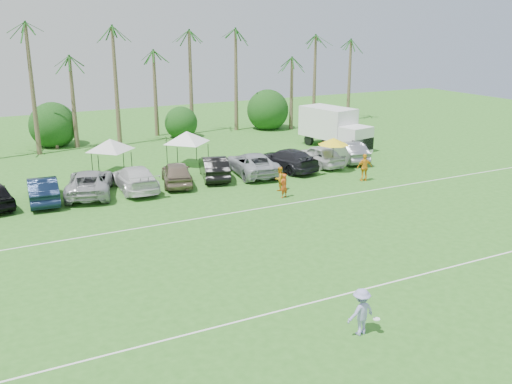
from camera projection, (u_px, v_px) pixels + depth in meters
name	position (u px, v px, depth m)	size (l,w,h in m)	color
ground	(368.00, 317.00, 22.51)	(120.00, 120.00, 0.00)	#2F6E21
field_lines	(271.00, 248.00, 29.33)	(80.00, 12.10, 0.01)	white
palm_tree_3	(21.00, 35.00, 48.50)	(2.40, 2.40, 11.90)	brown
palm_tree_4	(72.00, 65.00, 50.99)	(2.40, 2.40, 8.90)	brown
palm_tree_5	(116.00, 54.00, 52.49)	(2.40, 2.40, 9.90)	brown
palm_tree_6	(157.00, 43.00, 54.00)	(2.40, 2.40, 10.90)	brown
palm_tree_7	(196.00, 34.00, 55.50)	(2.40, 2.40, 11.90)	brown
palm_tree_8	(243.00, 59.00, 58.43)	(2.40, 2.40, 8.90)	brown
palm_tree_9	(285.00, 49.00, 60.37)	(2.40, 2.40, 9.90)	brown
palm_tree_10	(325.00, 40.00, 62.31)	(2.40, 2.40, 10.90)	brown
palm_tree_11	(355.00, 32.00, 63.82)	(2.40, 2.40, 11.90)	brown
bush_tree_1	(54.00, 128.00, 52.60)	(4.00, 4.00, 4.00)	brown
bush_tree_2	(177.00, 118.00, 57.85)	(4.00, 4.00, 4.00)	brown
bush_tree_3	(264.00, 111.00, 62.23)	(4.00, 4.00, 4.00)	brown
sideline_player_a	(284.00, 186.00, 37.53)	(0.59, 0.39, 1.63)	#CA4816
sideline_player_b	(280.00, 179.00, 39.11)	(0.81, 0.63, 1.67)	orange
sideline_player_c	(365.00, 167.00, 41.41)	(1.18, 0.49, 2.02)	orange
box_truck	(335.00, 127.00, 52.18)	(3.97, 7.40, 3.62)	white
canopy_tent_left	(110.00, 139.00, 43.10)	(3.85, 3.85, 3.12)	black
canopy_tent_right	(187.00, 131.00, 45.46)	(4.01, 4.01, 3.25)	black
market_umbrella	(333.00, 141.00, 43.64)	(2.38, 2.38, 2.65)	black
frisbee_player	(361.00, 312.00, 21.03)	(1.26, 0.83, 1.82)	#9A98D8
parked_car_1	(43.00, 190.00, 36.54)	(1.79, 5.12, 1.69)	#0E1A32
parked_car_2	(90.00, 183.00, 38.14)	(2.80, 6.08, 1.69)	#A1A2A5
parked_car_3	(135.00, 178.00, 39.19)	(2.37, 5.82, 1.69)	silver
parked_car_4	(177.00, 173.00, 40.52)	(1.99, 4.96, 1.69)	#786553
parked_car_5	(214.00, 167.00, 42.15)	(1.79, 5.12, 1.69)	black
parked_car_6	(252.00, 164.00, 43.20)	(2.80, 6.08, 1.69)	#A7ACB2
parked_car_7	(287.00, 160.00, 44.50)	(2.37, 5.82, 1.69)	black
parked_car_8	(319.00, 155.00, 45.88)	(1.99, 4.96, 1.69)	silver
parked_car_9	(348.00, 151.00, 47.35)	(1.79, 5.12, 1.69)	slate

